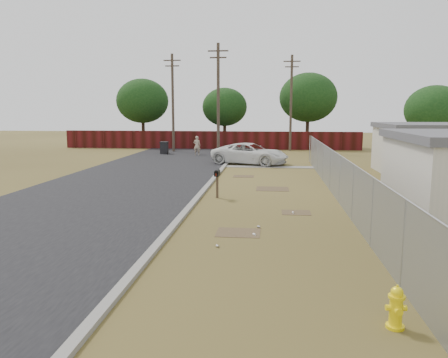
# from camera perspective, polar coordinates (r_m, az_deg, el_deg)

# --- Properties ---
(ground) EXTENTS (120.00, 120.00, 0.00)m
(ground) POSITION_cam_1_polar(r_m,az_deg,el_deg) (18.92, 5.45, -2.91)
(ground) COLOR olive
(ground) RESTS_ON ground
(street) EXTENTS (15.10, 60.00, 0.12)m
(street) POSITION_cam_1_polar(r_m,az_deg,el_deg) (27.73, -8.40, 0.87)
(street) COLOR black
(street) RESTS_ON ground
(chainlink_fence) EXTENTS (0.10, 27.06, 2.02)m
(chainlink_fence) POSITION_cam_1_polar(r_m,az_deg,el_deg) (20.00, 14.51, -0.19)
(chainlink_fence) COLOR #93969B
(chainlink_fence) RESTS_ON ground
(privacy_fence) EXTENTS (30.00, 0.12, 1.80)m
(privacy_fence) POSITION_cam_1_polar(r_m,az_deg,el_deg) (44.05, -1.92, 5.10)
(privacy_fence) COLOR #4B1011
(privacy_fence) RESTS_ON ground
(utility_poles) EXTENTS (12.60, 8.24, 9.00)m
(utility_poles) POSITION_cam_1_polar(r_m,az_deg,el_deg) (39.38, 0.57, 10.17)
(utility_poles) COLOR #4E4034
(utility_poles) RESTS_ON ground
(horizon_trees) EXTENTS (33.32, 31.94, 7.78)m
(horizon_trees) POSITION_cam_1_polar(r_m,az_deg,el_deg) (42.08, 7.17, 9.94)
(horizon_trees) COLOR #362518
(horizon_trees) RESTS_ON ground
(fire_hydrant) EXTENTS (0.37, 0.37, 0.82)m
(fire_hydrant) POSITION_cam_1_polar(r_m,az_deg,el_deg) (8.72, 21.56, -15.41)
(fire_hydrant) COLOR yellow
(fire_hydrant) RESTS_ON ground
(mailbox) EXTENTS (0.23, 0.56, 1.28)m
(mailbox) POSITION_cam_1_polar(r_m,az_deg,el_deg) (19.39, -0.89, 0.45)
(mailbox) COLOR #4E3E2D
(mailbox) RESTS_ON ground
(pickup_truck) EXTENTS (6.04, 4.17, 1.53)m
(pickup_truck) POSITION_cam_1_polar(r_m,az_deg,el_deg) (31.69, 3.44, 3.33)
(pickup_truck) COLOR white
(pickup_truck) RESTS_ON ground
(pedestrian) EXTENTS (0.61, 0.40, 1.68)m
(pedestrian) POSITION_cam_1_polar(r_m,az_deg,el_deg) (38.02, -3.55, 4.38)
(pedestrian) COLOR tan
(pedestrian) RESTS_ON ground
(trash_bin) EXTENTS (0.74, 0.79, 1.10)m
(trash_bin) POSITION_cam_1_polar(r_m,az_deg,el_deg) (39.44, -7.81, 4.08)
(trash_bin) COLOR black
(trash_bin) RESTS_ON ground
(scattered_litter) EXTENTS (2.45, 4.52, 0.07)m
(scattered_litter) POSITION_cam_1_polar(r_m,az_deg,el_deg) (14.46, 4.54, -6.48)
(scattered_litter) COLOR white
(scattered_litter) RESTS_ON ground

